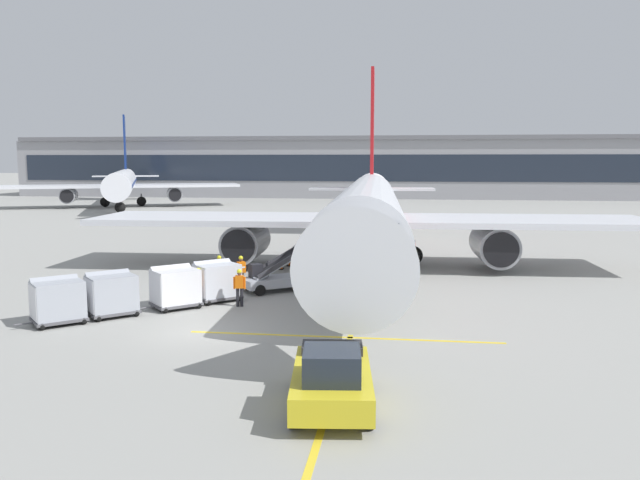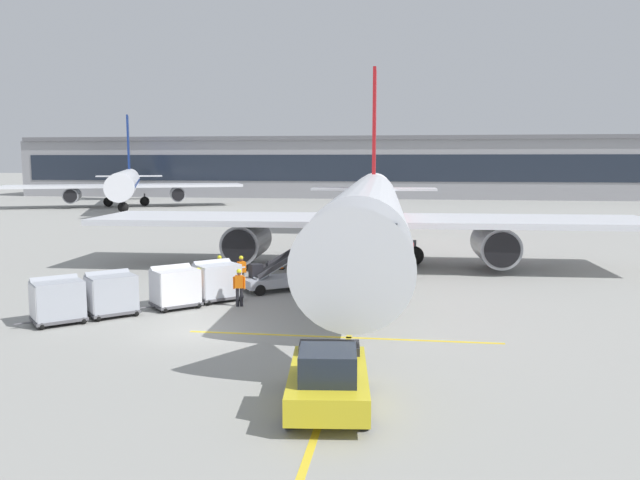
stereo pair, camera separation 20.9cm
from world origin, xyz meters
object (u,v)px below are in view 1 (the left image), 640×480
at_px(ground_crew_wingwalker, 241,270).
at_px(safety_cone_nose_mark, 279,264).
at_px(ground_crew_marshaller, 239,285).
at_px(belt_loader, 280,273).
at_px(ground_crew_by_carts, 198,284).
at_px(safety_cone_wingtip, 240,266).
at_px(baggage_cart_lead, 217,280).
at_px(ground_crew_by_loader, 219,270).
at_px(baggage_cart_fourth, 57,300).
at_px(parked_airplane, 368,212).
at_px(baggage_cart_third, 111,293).
at_px(distant_airplane, 122,183).
at_px(pushback_tug, 332,378).
at_px(baggage_cart_second, 175,286).
at_px(safety_cone_engine_keepout, 292,260).

relative_size(ground_crew_wingwalker, safety_cone_nose_mark, 2.77).
bearing_deg(ground_crew_marshaller, safety_cone_nose_mark, 91.05).
relative_size(belt_loader, ground_crew_by_carts, 2.84).
bearing_deg(safety_cone_wingtip, baggage_cart_lead, -83.02).
relative_size(ground_crew_by_loader, ground_crew_by_carts, 1.00).
relative_size(ground_crew_by_loader, safety_cone_nose_mark, 2.77).
height_order(baggage_cart_lead, ground_crew_by_carts, baggage_cart_lead).
bearing_deg(safety_cone_wingtip, ground_crew_by_carts, -87.42).
distance_m(safety_cone_wingtip, safety_cone_nose_mark, 2.41).
distance_m(ground_crew_wingwalker, safety_cone_nose_mark, 6.30).
bearing_deg(belt_loader, ground_crew_by_carts, -129.31).
relative_size(baggage_cart_fourth, ground_crew_marshaller, 1.46).
distance_m(parked_airplane, safety_cone_nose_mark, 6.44).
bearing_deg(baggage_cart_third, ground_crew_by_loader, 65.66).
distance_m(ground_crew_by_loader, safety_cone_nose_mark, 6.56).
distance_m(baggage_cart_lead, safety_cone_nose_mark, 9.24).
bearing_deg(baggage_cart_lead, ground_crew_wingwalker, 81.68).
height_order(ground_crew_by_loader, safety_cone_nose_mark, ground_crew_by_loader).
height_order(baggage_cart_third, ground_crew_by_carts, baggage_cart_third).
bearing_deg(baggage_cart_third, belt_loader, 45.85).
relative_size(ground_crew_by_carts, distant_airplane, 0.04).
bearing_deg(baggage_cart_fourth, ground_crew_by_carts, 41.45).
bearing_deg(pushback_tug, belt_loader, 106.37).
bearing_deg(belt_loader, ground_crew_wingwalker, 177.11).
xyz_separation_m(baggage_cart_lead, pushback_tug, (6.96, -12.35, -0.17)).
height_order(baggage_cart_lead, pushback_tug, baggage_cart_lead).
bearing_deg(ground_crew_wingwalker, distant_airplane, 120.14).
bearing_deg(baggage_cart_fourth, ground_crew_wingwalker, 54.71).
xyz_separation_m(belt_loader, baggage_cart_third, (-6.12, -6.30, 0.11)).
relative_size(baggage_cart_second, distant_airplane, 0.06).
distance_m(ground_crew_wingwalker, safety_cone_engine_keepout, 7.71).
bearing_deg(safety_cone_nose_mark, safety_cone_engine_keepout, 67.30).
height_order(baggage_cart_second, safety_cone_nose_mark, baggage_cart_second).
xyz_separation_m(parked_airplane, baggage_cart_lead, (-6.58, -10.77, -2.46)).
xyz_separation_m(ground_crew_marshaller, safety_cone_wingtip, (-2.39, 9.18, -0.67)).
relative_size(parked_airplane, belt_loader, 9.00).
distance_m(baggage_cart_lead, ground_crew_by_loader, 3.00).
bearing_deg(baggage_cart_third, baggage_cart_second, 39.28).
distance_m(pushback_tug, ground_crew_marshaller, 12.62).
distance_m(ground_crew_by_carts, safety_cone_wingtip, 9.15).
height_order(baggage_cart_lead, baggage_cart_second, same).
bearing_deg(ground_crew_by_loader, baggage_cart_fourth, -119.41).
height_order(belt_loader, baggage_cart_lead, belt_loader).
distance_m(baggage_cart_second, ground_crew_wingwalker, 4.98).
height_order(pushback_tug, distant_airplane, distant_airplane).
height_order(pushback_tug, ground_crew_wingwalker, pushback_tug).
height_order(pushback_tug, safety_cone_engine_keepout, pushback_tug).
relative_size(baggage_cart_lead, safety_cone_wingtip, 3.79).
bearing_deg(baggage_cart_lead, baggage_cart_fourth, -136.00).
bearing_deg(ground_crew_by_loader, parked_airplane, 47.08).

